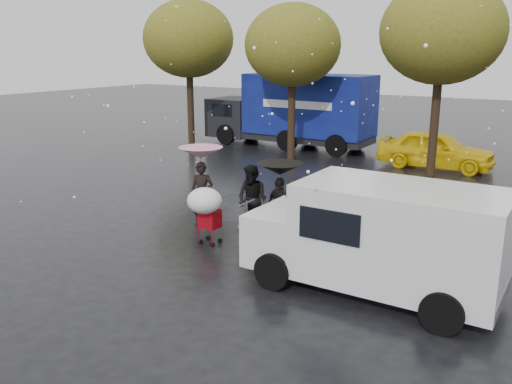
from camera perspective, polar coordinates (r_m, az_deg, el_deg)
The scene contains 14 objects.
ground at distance 13.70m, azimuth -3.51°, elevation -5.09°, with size 90.00×90.00×0.00m, color black.
person_pink at distance 14.63m, azimuth -5.72°, elevation -0.23°, with size 0.64×0.42×1.75m, color black.
person_middle at distance 13.99m, azimuth -0.40°, elevation -0.78°, with size 0.87×0.68×1.79m, color black.
person_black at distance 13.89m, azimuth 2.49°, elevation -1.51°, with size 0.89×0.37×1.51m, color black.
umbrella_pink at distance 14.38m, azimuth -5.83°, elevation 4.12°, with size 1.17×1.17×2.16m.
umbrella_black at distance 13.64m, azimuth 2.53°, elevation 2.44°, with size 1.18×1.18×1.89m.
vendor_cart at distance 12.80m, azimuth 2.14°, elevation -3.09°, with size 1.52×0.80×1.27m.
shopping_cart at distance 13.04m, azimuth -5.35°, elevation -1.24°, with size 0.84×0.84×1.46m.
white_van at distance 10.74m, azimuth 12.89°, elevation -4.59°, with size 4.91×2.18×2.20m.
blue_truck at distance 26.46m, azimuth 3.93°, elevation 8.53°, with size 8.30×2.60×3.50m.
box_ground_near at distance 13.35m, azimuth 7.43°, elevation -4.74°, with size 0.48×0.39×0.43m, color olive.
box_ground_far at distance 14.51m, azimuth 5.79°, elevation -3.33°, with size 0.40×0.31×0.31m, color olive.
yellow_taxi at distance 22.81m, azimuth 18.40°, elevation 4.27°, with size 1.81×4.50×1.53m, color yellow.
tree_row at distance 21.95m, azimuth 11.15°, elevation 15.54°, with size 21.60×4.40×7.12m.
Camera 1 is at (7.54, -10.43, 4.67)m, focal length 38.00 mm.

